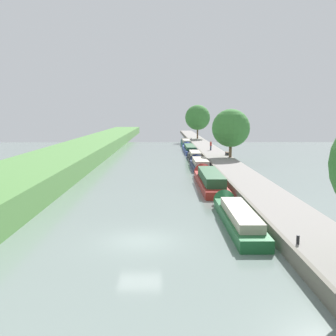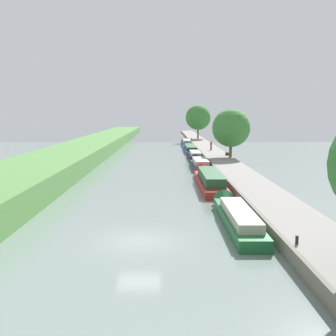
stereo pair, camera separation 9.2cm
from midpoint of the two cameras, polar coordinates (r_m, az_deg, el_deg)
name	(u,v)px [view 1 (the left image)]	position (r m, az deg, el deg)	size (l,w,h in m)	color
ground_plane	(140,241)	(23.81, -4.12, -10.18)	(160.00, 160.00, 0.00)	slate
right_towpath	(308,233)	(25.06, 19.05, -8.69)	(3.94, 260.00, 0.82)	gray
stone_quay	(272,233)	(24.44, 14.36, -8.86)	(0.25, 260.00, 0.87)	#6B665B
narrowboat_green	(237,216)	(27.52, 9.57, -6.65)	(1.81, 11.76, 1.78)	#1E6033
narrowboat_red	(209,179)	(41.34, 5.76, -1.59)	(2.19, 14.16, 2.29)	maroon
narrowboat_navy	(199,164)	(55.04, 4.39, 0.61)	(2.12, 10.36, 2.02)	#141E42
narrowboat_black	(194,156)	(65.57, 3.70, 1.76)	(1.83, 10.16, 1.85)	black
narrowboat_blue	(189,149)	(78.55, 2.97, 2.75)	(2.02, 16.01, 1.92)	#283D93
narrowboat_teal	(186,143)	(93.57, 2.48, 3.60)	(1.89, 14.13, 1.97)	#195B60
tree_rightbank_midnear	(231,128)	(60.70, 8.79, 5.57)	(5.60, 5.60, 7.12)	brown
tree_rightbank_midfar	(198,118)	(104.26, 4.17, 7.10)	(6.37, 6.37, 8.59)	brown
person_walking	(211,145)	(71.85, 6.00, 3.19)	(0.34, 0.34, 1.66)	#282D42
mooring_bollard_near	(298,240)	(21.51, 17.69, -9.59)	(0.16, 0.16, 0.45)	black
mooring_bollard_far	(191,139)	(100.22, 3.23, 4.12)	(0.16, 0.16, 0.45)	black
park_bench	(227,153)	(64.02, 8.27, 2.13)	(0.44, 1.50, 0.47)	#333338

